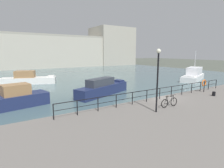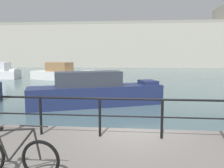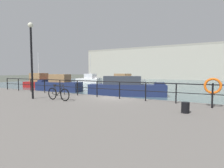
{
  "view_description": "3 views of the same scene",
  "coord_description": "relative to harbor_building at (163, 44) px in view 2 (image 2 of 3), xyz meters",
  "views": [
    {
      "loc": [
        -13.69,
        -12.44,
        5.39
      ],
      "look_at": [
        -1.46,
        6.64,
        1.45
      ],
      "focal_mm": 29.14,
      "sensor_mm": 36.0,
      "label": 1
    },
    {
      "loc": [
        0.08,
        -6.69,
        3.23
      ],
      "look_at": [
        -1.07,
        5.24,
        1.69
      ],
      "focal_mm": 36.55,
      "sensor_mm": 36.0,
      "label": 2
    },
    {
      "loc": [
        5.55,
        -10.46,
        2.7
      ],
      "look_at": [
        -2.05,
        3.61,
        1.57
      ],
      "focal_mm": 28.23,
      "sensor_mm": 36.0,
      "label": 3
    }
  ],
  "objects": [
    {
      "name": "parked_bicycle",
      "position": [
        -9.84,
        -59.84,
        -4.67
      ],
      "size": [
        1.77,
        0.16,
        0.98
      ],
      "rotation": [
        0.0,
        0.0,
        -0.05
      ],
      "color": "black",
      "rests_on": "quay_promenade"
    },
    {
      "name": "harbor_building",
      "position": [
        0.0,
        0.0,
        0.0
      ],
      "size": [
        77.63,
        13.62,
        15.93
      ],
      "color": "#B2AD9E",
      "rests_on": "ground_plane"
    },
    {
      "name": "quay_railing",
      "position": [
        -8.58,
        -57.64,
        -4.32
      ],
      "size": [
        19.96,
        0.07,
        1.08
      ],
      "color": "black",
      "rests_on": "quay_promenade"
    },
    {
      "name": "moored_green_narrowboat",
      "position": [
        -16.86,
        -35.08,
        -5.24
      ],
      "size": [
        9.19,
        5.18,
        2.27
      ],
      "rotation": [
        0.0,
        0.0,
        -0.35
      ],
      "color": "white",
      "rests_on": "water_basin"
    },
    {
      "name": "water_basin",
      "position": [
        -7.75,
        -26.69,
        -6.07
      ],
      "size": [
        80.0,
        60.0,
        0.01
      ],
      "primitive_type": "cube",
      "color": "#476066",
      "rests_on": "ground_plane"
    },
    {
      "name": "moored_cabin_cruiser",
      "position": [
        -10.09,
        -49.41,
        -5.2
      ],
      "size": [
        8.57,
        4.82,
        2.19
      ],
      "rotation": [
        0.0,
        0.0,
        0.37
      ],
      "color": "navy",
      "rests_on": "water_basin"
    },
    {
      "name": "ground_plane",
      "position": [
        -7.75,
        -56.89,
        -6.08
      ],
      "size": [
        240.0,
        240.0,
        0.0
      ],
      "primitive_type": "plane",
      "color": "#4C5147"
    }
  ]
}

